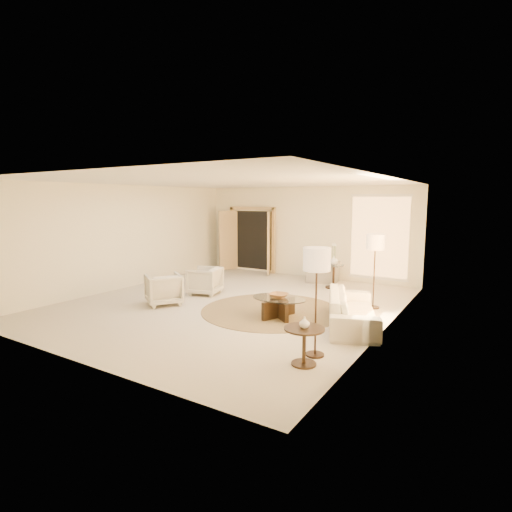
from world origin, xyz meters
The scene contains 18 objects.
room centered at (0.00, 0.00, 1.40)m, with size 7.04×8.04×2.83m.
windows_right centered at (3.45, 0.10, 1.35)m, with size 0.10×6.40×2.40m, color #FEB965, non-canonical shape.
window_back_corner centered at (2.30, 3.95, 1.35)m, with size 1.70×0.10×2.40m, color #FEB965, non-canonical shape.
curtains_right centered at (3.40, 1.00, 1.30)m, with size 0.06×5.20×2.60m, color beige, non-canonical shape.
french_doors centered at (-1.90, 3.82, 1.07)m, with size 1.95×0.66×2.16m.
area_rug centered at (1.07, -0.05, 0.01)m, with size 3.05×3.05×0.01m, color #43351F.
sofa centered at (2.90, -0.13, 0.32)m, with size 2.20×0.86×0.64m, color beige.
armchair_left centered at (-1.14, 0.39, 0.38)m, with size 0.74×0.70×0.76m, color beige.
armchair_right centered at (-1.31, -0.88, 0.39)m, with size 0.76×0.71×0.78m, color beige.
accent_chair centered at (0.84, 3.40, 0.40)m, with size 0.92×0.60×0.80m, color gray.
coffee_table centered at (1.46, -0.44, 0.26)m, with size 1.40×1.40×0.42m.
end_table centered at (2.90, -2.32, 0.38)m, with size 0.59×0.59×0.56m.
side_table centered at (1.40, 2.82, 0.39)m, with size 0.56×0.56×0.65m.
floor_lamp_near centered at (2.90, 1.33, 1.41)m, with size 0.40×0.40×1.65m.
floor_lamp_far centered at (2.90, -1.91, 1.44)m, with size 0.41×0.41×1.69m.
bowl centered at (1.46, -0.44, 0.47)m, with size 0.38×0.38×0.09m, color brown.
end_vase centered at (2.90, -2.32, 0.64)m, with size 0.16×0.16×0.16m, color white.
side_vase centered at (1.40, 2.82, 0.76)m, with size 0.23×0.23×0.24m, color white.
Camera 1 is at (5.23, -7.42, 2.39)m, focal length 28.00 mm.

